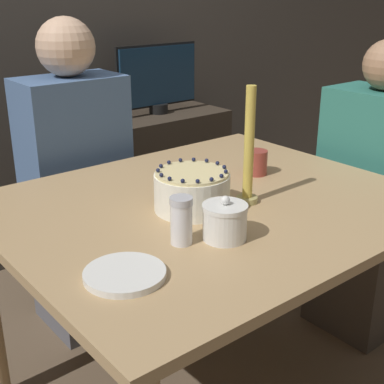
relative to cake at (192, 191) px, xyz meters
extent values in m
cube|color=#4C4742|center=(0.08, 1.42, 0.48)|extent=(8.00, 0.05, 2.60)
cube|color=tan|center=(0.08, 0.02, -0.07)|extent=(1.25, 1.05, 0.03)
cylinder|color=tan|center=(0.65, 0.48, -0.46)|extent=(0.07, 0.07, 0.73)
cylinder|color=white|center=(0.00, 0.00, 0.00)|extent=(0.22, 0.22, 0.11)
cylinder|color=beige|center=(0.00, 0.00, 0.05)|extent=(0.21, 0.21, 0.01)
sphere|color=#191E3D|center=(0.10, 0.00, 0.06)|extent=(0.01, 0.01, 0.01)
sphere|color=#191E3D|center=(0.09, 0.04, 0.06)|extent=(0.01, 0.01, 0.01)
sphere|color=#191E3D|center=(0.07, 0.07, 0.06)|extent=(0.01, 0.01, 0.01)
sphere|color=#191E3D|center=(0.03, 0.09, 0.06)|extent=(0.01, 0.01, 0.01)
sphere|color=#191E3D|center=(-0.01, 0.10, 0.06)|extent=(0.01, 0.01, 0.01)
sphere|color=#191E3D|center=(-0.05, 0.08, 0.06)|extent=(0.01, 0.01, 0.01)
sphere|color=#191E3D|center=(-0.08, 0.06, 0.06)|extent=(0.01, 0.01, 0.01)
sphere|color=#191E3D|center=(-0.10, 0.02, 0.06)|extent=(0.01, 0.01, 0.01)
sphere|color=#191E3D|center=(-0.10, -0.02, 0.06)|extent=(0.01, 0.01, 0.01)
sphere|color=#191E3D|center=(-0.08, -0.06, 0.06)|extent=(0.01, 0.01, 0.01)
sphere|color=#191E3D|center=(-0.05, -0.08, 0.06)|extent=(0.01, 0.01, 0.01)
sphere|color=#191E3D|center=(-0.01, -0.10, 0.06)|extent=(0.01, 0.01, 0.01)
sphere|color=#191E3D|center=(0.03, -0.09, 0.06)|extent=(0.01, 0.01, 0.01)
sphere|color=#191E3D|center=(0.07, -0.07, 0.06)|extent=(0.01, 0.01, 0.01)
sphere|color=#191E3D|center=(0.09, -0.04, 0.06)|extent=(0.01, 0.01, 0.01)
cylinder|color=white|center=(-0.06, -0.20, -0.02)|extent=(0.11, 0.11, 0.08)
cylinder|color=white|center=(-0.06, -0.20, 0.03)|extent=(0.12, 0.12, 0.01)
sphere|color=white|center=(-0.06, -0.20, 0.05)|extent=(0.02, 0.02, 0.02)
cylinder|color=white|center=(-0.16, -0.16, 0.00)|extent=(0.06, 0.06, 0.11)
cylinder|color=silver|center=(-0.16, -0.16, 0.06)|extent=(0.06, 0.06, 0.02)
cylinder|color=white|center=(-0.37, -0.21, -0.05)|extent=(0.19, 0.19, 0.01)
cylinder|color=white|center=(-0.37, -0.21, -0.05)|extent=(0.19, 0.19, 0.01)
cylinder|color=tan|center=(0.16, -0.06, -0.05)|extent=(0.06, 0.06, 0.02)
cylinder|color=gold|center=(0.16, -0.06, 0.13)|extent=(0.03, 0.03, 0.34)
cylinder|color=#993D33|center=(0.37, 0.10, -0.02)|extent=(0.08, 0.08, 0.09)
cube|color=#595960|center=(0.00, 0.74, -0.60)|extent=(0.34, 0.34, 0.45)
cube|color=#4C6B99|center=(0.00, 0.74, -0.07)|extent=(0.40, 0.24, 0.61)
sphere|color=#D8AD8C|center=(0.00, 0.74, 0.35)|extent=(0.22, 0.22, 0.22)
cube|color=#473D33|center=(0.91, -0.03, -0.60)|extent=(0.34, 0.34, 0.45)
cube|color=#2D7266|center=(0.91, -0.03, -0.09)|extent=(0.24, 0.40, 0.56)
cube|color=#382D23|center=(0.72, 1.17, -0.45)|extent=(0.70, 0.40, 0.74)
cylinder|color=black|center=(0.72, 1.17, -0.05)|extent=(0.10, 0.10, 0.05)
cube|color=black|center=(0.72, 1.18, 0.12)|extent=(0.49, 0.02, 0.32)
cube|color=#142D47|center=(0.72, 1.17, 0.12)|extent=(0.47, 0.03, 0.30)
camera|label=1|loc=(-0.91, -1.12, 0.55)|focal=50.00mm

